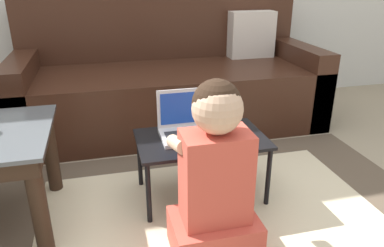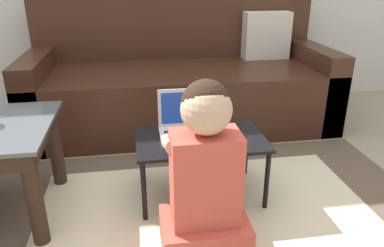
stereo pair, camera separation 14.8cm
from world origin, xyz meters
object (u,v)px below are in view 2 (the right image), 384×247
laptop (183,129)px  computer_mouse (220,136)px  couch (182,82)px  person_seated (205,179)px  laptop_desk (201,144)px

laptop → computer_mouse: laptop is taller
couch → computer_mouse: size_ratio=19.56×
couch → person_seated: size_ratio=2.89×
couch → laptop_desk: couch is taller
laptop_desk → person_seated: bearing=-98.2°
couch → computer_mouse: (0.04, -1.11, 0.04)m
couch → person_seated: couch is taller
laptop → laptop_desk: bearing=-28.8°
laptop → person_seated: 0.46m
person_seated → laptop_desk: bearing=81.8°
laptop_desk → computer_mouse: computer_mouse is taller
laptop → person_seated: size_ratio=0.32×
laptop_desk → laptop: laptop is taller
laptop_desk → laptop: 0.12m
computer_mouse → person_seated: 0.41m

